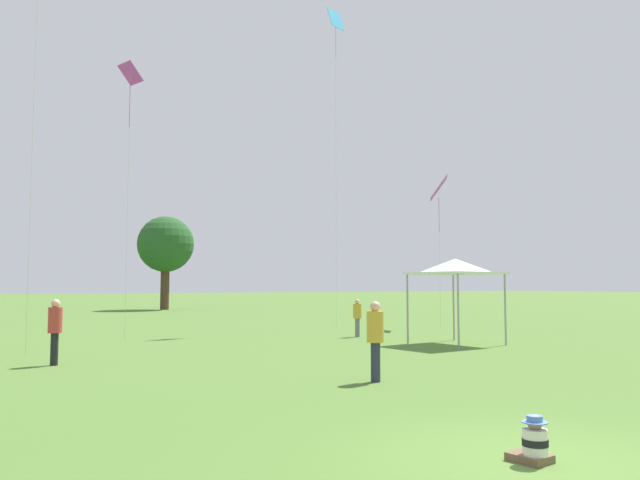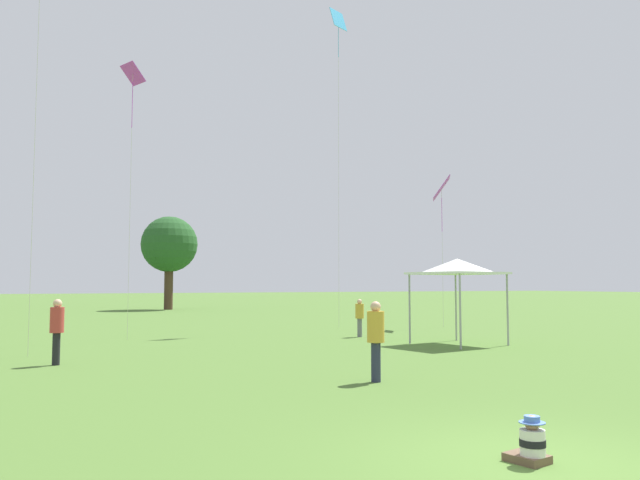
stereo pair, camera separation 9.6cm
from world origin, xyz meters
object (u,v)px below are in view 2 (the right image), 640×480
Objects in this scene: kite_3 at (442,190)px; kite_6 at (338,31)px; distant_tree_0 at (169,245)px; person_standing_3 at (57,326)px; person_standing_0 at (360,315)px; seated_toddler at (531,443)px; kite_0 at (133,83)px; person_standing_2 at (376,334)px; canopy_tent at (457,267)px.

kite_6 is (-5.04, 1.93, 8.31)m from kite_3.
distant_tree_0 is (-2.80, 26.29, -9.81)m from kite_6.
person_standing_3 is 0.23× the size of kite_3.
kite_3 is at bearing -153.19° from person_standing_0.
distant_tree_0 reaches higher than seated_toddler.
person_standing_0 is (7.22, 16.89, 0.69)m from seated_toddler.
kite_0 is (-1.70, 19.82, 10.13)m from seated_toddler.
kite_0 reaches higher than person_standing_2.
person_standing_0 reaches higher than seated_toddler.
person_standing_2 is at bearing -143.45° from kite_0.
person_standing_3 is 0.57× the size of canopy_tent.
kite_3 is at bearing 74.86° from person_standing_2.
person_standing_3 is 13.63m from canopy_tent.
person_standing_2 is 0.23× the size of kite_3.
seated_toddler is at bearing 67.71° from person_standing_0.
distant_tree_0 reaches higher than person_standing_0.
kite_3 is (5.24, 7.78, 4.27)m from canopy_tent.
person_standing_3 is 0.11× the size of kite_6.
person_standing_2 is at bearing -94.85° from kite_6.
person_standing_2 is 0.58× the size of canopy_tent.
person_standing_0 is 0.88× the size of person_standing_3.
kite_6 is (13.72, 9.49, 14.33)m from person_standing_3.
person_standing_0 is at bearing -85.39° from kite_0.
canopy_tent is 36.20m from distant_tree_0.
seated_toddler is 0.07× the size of distant_tree_0.
canopy_tent is at bearing 110.54° from person_standing_0.
kite_6 is at bearing -108.02° from person_standing_0.
person_standing_2 is 19.61m from kite_3.
kite_6 reaches higher than person_standing_3.
kite_0 reaches higher than person_standing_3.
seated_toddler is at bearing 46.00° from kite_3.
kite_6 reaches higher than person_standing_2.
distant_tree_0 is at bearing 116.33° from kite_6.
kite_6 is 2.04× the size of distant_tree_0.
canopy_tent is (7.21, 6.12, 1.75)m from person_standing_2.
person_standing_2 is 1.01× the size of person_standing_3.
kite_6 is at bearing -30.14° from kite_3.
distant_tree_0 reaches higher than canopy_tent.
person_standing_3 is 37.69m from distant_tree_0.
person_standing_3 is at bearing -179.92° from kite_0.
person_standing_0 is 0.20× the size of kite_3.
kite_0 is (3.00, 7.17, 9.30)m from person_standing_3.
person_standing_0 is at bearing -88.62° from kite_6.
person_standing_0 is at bearing 16.77° from kite_3.
seated_toddler is 0.05× the size of kite_0.
person_standing_2 is (1.60, 6.31, 0.83)m from seated_toddler.
person_standing_2 is at bearing 84.17° from person_standing_3.
person_standing_3 is at bearing 12.77° from kite_3.
kite_6 reaches higher than canopy_tent.
person_standing_0 is 0.10× the size of kite_6.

